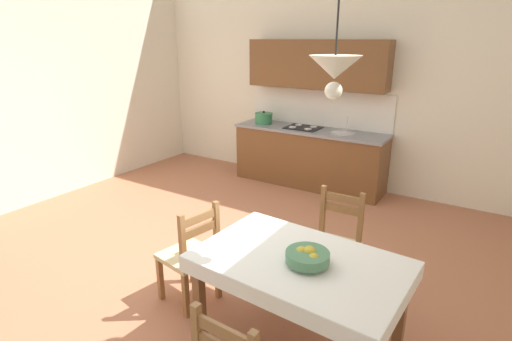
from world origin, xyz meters
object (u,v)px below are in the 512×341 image
at_px(dining_chair_tv_side, 191,256).
at_px(dining_chair_kitchen_side, 334,244).
at_px(kitchen_cabinetry, 311,131).
at_px(pendant_lamp, 335,69).
at_px(dining_table, 299,274).
at_px(fruit_bowl, 308,257).

bearing_deg(dining_chair_tv_side, dining_chair_kitchen_side, 41.26).
relative_size(kitchen_cabinetry, pendant_lamp, 2.94).
distance_m(kitchen_cabinetry, dining_chair_tv_side, 3.33).
relative_size(kitchen_cabinetry, dining_chair_tv_side, 2.54).
height_order(kitchen_cabinetry, pendant_lamp, pendant_lamp).
distance_m(dining_table, dining_chair_tv_side, 1.05).
relative_size(kitchen_cabinetry, dining_chair_kitchen_side, 2.54).
bearing_deg(dining_chair_kitchen_side, dining_table, -85.39).
relative_size(dining_chair_tv_side, fruit_bowl, 3.10).
relative_size(dining_chair_tv_side, pendant_lamp, 1.16).
height_order(kitchen_cabinetry, dining_table, kitchen_cabinetry).
relative_size(dining_table, pendant_lamp, 1.86).
distance_m(kitchen_cabinetry, pendant_lamp, 3.75).
distance_m(fruit_bowl, pendant_lamp, 1.24).
height_order(dining_chair_kitchen_side, pendant_lamp, pendant_lamp).
height_order(kitchen_cabinetry, fruit_bowl, kitchen_cabinetry).
bearing_deg(kitchen_cabinetry, dining_chair_tv_side, -82.78).
distance_m(dining_chair_kitchen_side, dining_chair_tv_side, 1.29).
bearing_deg(dining_table, dining_chair_kitchen_side, 94.61).
xyz_separation_m(dining_table, fruit_bowl, (0.07, -0.04, 0.18)).
height_order(dining_table, pendant_lamp, pendant_lamp).
relative_size(fruit_bowl, pendant_lamp, 0.37).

